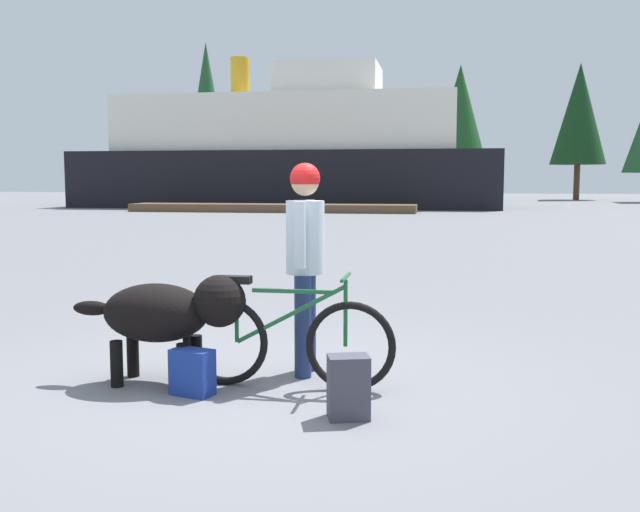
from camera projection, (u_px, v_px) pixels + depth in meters
ground_plane at (251, 384)px, 5.80m from camera, size 160.00×160.00×0.00m
bicycle at (285, 340)px, 5.66m from camera, size 1.72×0.44×0.91m
person_cyclist at (305, 247)px, 5.99m from camera, size 0.32×0.53×1.78m
dog at (169, 312)px, 5.75m from camera, size 1.45×0.55×0.90m
backpack at (348, 387)px, 4.95m from camera, size 0.32×0.27×0.44m
handbag_pannier at (192, 372)px, 5.49m from camera, size 0.36×0.26×0.35m
dock_pier at (272, 208)px, 36.24m from camera, size 14.43×2.26×0.40m
ferry_boat at (290, 154)px, 42.79m from camera, size 24.41×8.01×8.82m
sailboat_moored at (205, 196)px, 48.82m from camera, size 6.34×1.77×7.25m
pine_tree_far_left at (207, 103)px, 54.64m from camera, size 3.12×3.12×11.92m
pine_tree_center at (460, 119)px, 53.24m from camera, size 4.34×4.34×10.03m
pine_tree_mid_back at (579, 114)px, 56.42m from camera, size 4.27×4.27×10.68m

